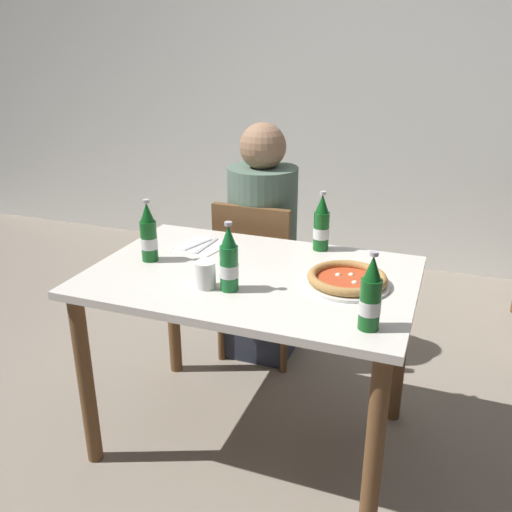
% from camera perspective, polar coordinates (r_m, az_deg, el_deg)
% --- Properties ---
extents(ground_plane, '(8.00, 8.00, 0.00)m').
position_cam_1_polar(ground_plane, '(2.43, -0.43, -18.23)').
color(ground_plane, gray).
extents(back_wall_tiled, '(7.00, 0.10, 2.60)m').
position_cam_1_polar(back_wall_tiled, '(4.01, 11.32, 17.44)').
color(back_wall_tiled, white).
rests_on(back_wall_tiled, ground_plane).
extents(dining_table_main, '(1.20, 0.80, 0.75)m').
position_cam_1_polar(dining_table_main, '(2.09, -0.48, -4.68)').
color(dining_table_main, silver).
rests_on(dining_table_main, ground_plane).
extents(chair_behind_table, '(0.40, 0.40, 0.85)m').
position_cam_1_polar(chair_behind_table, '(2.73, 0.29, -1.66)').
color(chair_behind_table, brown).
rests_on(chair_behind_table, ground_plane).
extents(diner_seated, '(0.34, 0.34, 1.21)m').
position_cam_1_polar(diner_seated, '(2.74, 0.67, 0.69)').
color(diner_seated, '#2D3342').
rests_on(diner_seated, ground_plane).
extents(pizza_margherita_near, '(0.30, 0.30, 0.04)m').
position_cam_1_polar(pizza_margherita_near, '(1.96, 9.47, -2.42)').
color(pizza_margherita_near, white).
rests_on(pizza_margherita_near, dining_table_main).
extents(beer_bottle_left, '(0.07, 0.07, 0.25)m').
position_cam_1_polar(beer_bottle_left, '(1.65, 11.85, -4.20)').
color(beer_bottle_left, '#14591E').
rests_on(beer_bottle_left, dining_table_main).
extents(beer_bottle_center, '(0.07, 0.07, 0.25)m').
position_cam_1_polar(beer_bottle_center, '(2.25, 6.84, 3.17)').
color(beer_bottle_center, '#14591E').
rests_on(beer_bottle_center, dining_table_main).
extents(beer_bottle_right, '(0.07, 0.07, 0.25)m').
position_cam_1_polar(beer_bottle_right, '(1.87, -2.83, -0.61)').
color(beer_bottle_right, '#196B2D').
rests_on(beer_bottle_right, dining_table_main).
extents(beer_bottle_extra, '(0.07, 0.07, 0.25)m').
position_cam_1_polar(beer_bottle_extra, '(2.16, -11.14, 2.14)').
color(beer_bottle_extra, '#14591E').
rests_on(beer_bottle_extra, dining_table_main).
extents(napkin_with_cutlery, '(0.21, 0.21, 0.01)m').
position_cam_1_polar(napkin_with_cutlery, '(2.31, -5.58, 1.06)').
color(napkin_with_cutlery, white).
rests_on(napkin_with_cutlery, dining_table_main).
extents(paper_cup, '(0.07, 0.07, 0.09)m').
position_cam_1_polar(paper_cup, '(1.91, -5.29, -1.96)').
color(paper_cup, white).
rests_on(paper_cup, dining_table_main).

